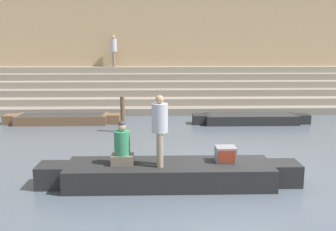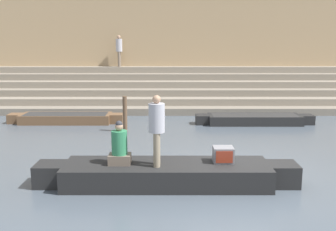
{
  "view_description": "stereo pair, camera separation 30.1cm",
  "coord_description": "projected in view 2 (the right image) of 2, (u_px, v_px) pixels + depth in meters",
  "views": [
    {
      "loc": [
        -2.11,
        -9.5,
        3.32
      ],
      "look_at": [
        -1.84,
        0.39,
        1.42
      ],
      "focal_mm": 42.0,
      "sensor_mm": 36.0,
      "label": 1
    },
    {
      "loc": [
        -1.81,
        -9.5,
        3.32
      ],
      "look_at": [
        -1.84,
        0.39,
        1.42
      ],
      "focal_mm": 42.0,
      "sensor_mm": 36.0,
      "label": 2
    }
  ],
  "objects": [
    {
      "name": "person_rowing",
      "position": [
        121.0,
        147.0,
        8.98
      ],
      "size": [
        0.51,
        0.4,
        1.02
      ],
      "rotation": [
        0.0,
        0.0,
        0.17
      ],
      "color": "#756656",
      "rests_on": "rowboat_main"
    },
    {
      "name": "tv_set",
      "position": [
        224.0,
        155.0,
        9.14
      ],
      "size": [
        0.47,
        0.41,
        0.36
      ],
      "rotation": [
        0.0,
        0.0,
        0.06
      ],
      "color": "slate",
      "rests_on": "rowboat_main"
    },
    {
      "name": "rowboat_main",
      "position": [
        168.0,
        174.0,
        9.11
      ],
      "size": [
        6.07,
        1.39,
        0.52
      ],
      "rotation": [
        0.0,
        0.0,
        0.03
      ],
      "color": "black",
      "rests_on": "ground"
    },
    {
      "name": "ghat_steps",
      "position": [
        204.0,
        92.0,
        20.28
      ],
      "size": [
        36.0,
        4.68,
        1.9
      ],
      "color": "gray",
      "rests_on": "ground"
    },
    {
      "name": "moored_boat_shore",
      "position": [
        256.0,
        119.0,
        15.76
      ],
      "size": [
        4.71,
        1.08,
        0.37
      ],
      "rotation": [
        0.0,
        0.0,
        -0.1
      ],
      "color": "black",
      "rests_on": "ground"
    },
    {
      "name": "person_standing",
      "position": [
        158.0,
        126.0,
        8.76
      ],
      "size": [
        0.36,
        0.36,
        1.61
      ],
      "rotation": [
        0.0,
        0.0,
        0.14
      ],
      "color": "gray",
      "rests_on": "rowboat_main"
    },
    {
      "name": "moored_boat_distant",
      "position": [
        67.0,
        118.0,
        15.99
      ],
      "size": [
        4.64,
        1.08,
        0.37
      ],
      "rotation": [
        0.0,
        0.0,
        0.03
      ],
      "color": "brown",
      "rests_on": "ground"
    },
    {
      "name": "ground_plane",
      "position": [
        240.0,
        173.0,
        9.95
      ],
      "size": [
        120.0,
        120.0,
        0.0
      ],
      "primitive_type": "plane",
      "color": "#4C5660"
    },
    {
      "name": "back_wall",
      "position": [
        202.0,
        36.0,
        21.98
      ],
      "size": [
        34.2,
        1.28,
        7.18
      ],
      "color": "tan",
      "rests_on": "ground"
    },
    {
      "name": "person_on_steps",
      "position": [
        120.0,
        49.0,
        21.16
      ],
      "size": [
        0.34,
        0.34,
        1.68
      ],
      "rotation": [
        0.0,
        0.0,
        5.13
      ],
      "color": "#756656",
      "rests_on": "ghat_steps"
    },
    {
      "name": "mooring_post",
      "position": [
        126.0,
        114.0,
        14.32
      ],
      "size": [
        0.16,
        0.16,
        1.32
      ],
      "primitive_type": "cylinder",
      "color": "brown",
      "rests_on": "ground"
    }
  ]
}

